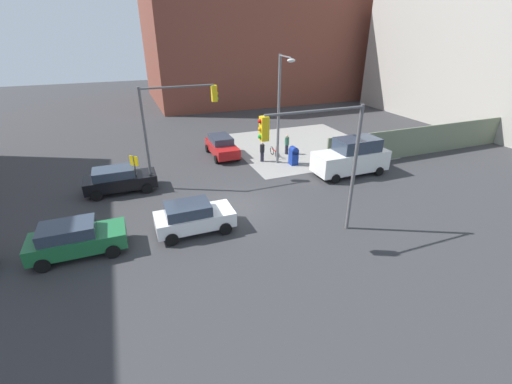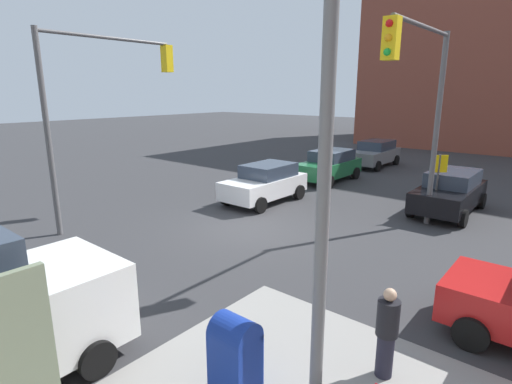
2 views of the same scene
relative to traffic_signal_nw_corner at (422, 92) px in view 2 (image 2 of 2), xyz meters
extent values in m
plane|color=#333335|center=(2.66, -4.50, -4.59)|extent=(120.00, 120.00, 0.00)
cylinder|color=#59595B|center=(-1.84, 0.00, -1.34)|extent=(0.18, 0.18, 6.50)
cylinder|color=#59595B|center=(0.42, 0.00, 1.79)|extent=(4.53, 0.12, 0.12)
cube|color=yellow|center=(2.69, 0.00, 1.26)|extent=(0.32, 0.36, 1.00)
sphere|color=red|center=(2.87, 0.00, 1.58)|extent=(0.18, 0.18, 0.18)
sphere|color=orange|center=(2.87, 0.00, 1.26)|extent=(0.18, 0.18, 0.18)
sphere|color=green|center=(2.87, 0.00, 0.94)|extent=(0.18, 0.18, 0.18)
cylinder|color=#59595B|center=(7.16, -9.00, -1.34)|extent=(0.18, 0.18, 6.50)
cylinder|color=#59595B|center=(4.76, -9.00, 1.79)|extent=(4.80, 0.12, 0.12)
cube|color=yellow|center=(2.36, -9.00, 1.26)|extent=(0.32, 0.36, 1.00)
sphere|color=red|center=(2.18, -9.00, 1.58)|extent=(0.18, 0.18, 0.18)
sphere|color=orange|center=(2.18, -9.00, 1.26)|extent=(0.18, 0.18, 0.18)
sphere|color=green|center=(2.18, -9.00, 0.94)|extent=(0.18, 0.18, 0.18)
cylinder|color=slate|center=(7.86, 1.30, -0.59)|extent=(0.20, 0.20, 8.00)
cylinder|color=#4C4C4C|center=(-2.74, -0.03, -3.39)|extent=(0.08, 0.08, 2.40)
cube|color=yellow|center=(-2.74, -0.03, -2.54)|extent=(0.48, 0.48, 0.64)
cube|color=navy|center=(8.86, 0.50, -4.02)|extent=(0.56, 0.64, 1.15)
cylinder|color=navy|center=(8.86, 0.50, -3.44)|extent=(0.56, 0.64, 0.56)
cube|color=#1E6638|center=(-5.78, -6.32, -3.90)|extent=(4.19, 1.80, 0.75)
cube|color=#2D3847|center=(-6.12, -6.32, -3.25)|extent=(2.35, 1.58, 0.55)
cylinder|color=black|center=(-4.36, -5.42, -4.27)|extent=(0.64, 0.22, 0.64)
cylinder|color=black|center=(-4.36, -7.22, -4.27)|extent=(0.64, 0.22, 0.64)
cylinder|color=black|center=(-7.21, -5.42, -4.27)|extent=(0.64, 0.22, 0.64)
cylinder|color=black|center=(-7.21, -7.22, -4.27)|extent=(0.64, 0.22, 0.64)
cube|color=slate|center=(-11.41, -6.25, -3.90)|extent=(4.27, 1.80, 0.75)
cube|color=#2D3847|center=(-11.75, -6.25, -3.25)|extent=(2.39, 1.58, 0.55)
cylinder|color=black|center=(-9.95, -5.35, -4.27)|extent=(0.64, 0.22, 0.64)
cylinder|color=black|center=(-9.95, -7.15, -4.27)|extent=(0.64, 0.22, 0.64)
cylinder|color=black|center=(-12.86, -5.35, -4.27)|extent=(0.64, 0.22, 0.64)
cylinder|color=black|center=(-12.86, -7.15, -4.27)|extent=(0.64, 0.22, 0.64)
cube|color=black|center=(-3.71, 0.20, -3.90)|extent=(4.38, 1.80, 0.75)
cube|color=#2D3847|center=(-4.06, 0.20, -3.25)|extent=(2.45, 1.58, 0.55)
cylinder|color=black|center=(-2.22, 1.10, -4.27)|extent=(0.64, 0.22, 0.64)
cylinder|color=black|center=(-2.22, -0.70, -4.27)|extent=(0.64, 0.22, 0.64)
cylinder|color=black|center=(-5.20, 1.10, -4.27)|extent=(0.64, 0.22, 0.64)
cylinder|color=black|center=(-5.20, -0.70, -4.27)|extent=(0.64, 0.22, 0.64)
cylinder|color=black|center=(5.17, 2.93, -4.27)|extent=(0.22, 0.64, 0.64)
cylinder|color=black|center=(3.37, 2.93, -4.27)|extent=(0.22, 0.64, 0.64)
cube|color=white|center=(-0.33, -6.31, -3.90)|extent=(3.98, 1.80, 0.75)
cube|color=#2D3847|center=(-0.65, -6.31, -3.25)|extent=(2.23, 1.58, 0.55)
cylinder|color=black|center=(1.02, -5.41, -4.27)|extent=(0.64, 0.22, 0.64)
cylinder|color=black|center=(1.02, -7.21, -4.27)|extent=(0.64, 0.22, 0.64)
cylinder|color=black|center=(-1.68, -5.41, -4.27)|extent=(0.64, 0.22, 0.64)
cylinder|color=black|center=(-1.68, -7.21, -4.27)|extent=(0.64, 0.22, 0.64)
cylinder|color=black|center=(9.91, -3.75, -4.27)|extent=(0.64, 0.22, 0.64)
cylinder|color=black|center=(9.91, -1.65, -4.27)|extent=(0.64, 0.22, 0.64)
cylinder|color=black|center=(6.86, 2.00, -3.52)|extent=(0.36, 0.36, 0.61)
sphere|color=tan|center=(6.86, 2.00, -3.11)|extent=(0.21, 0.21, 0.21)
cylinder|color=#1E1E2D|center=(6.86, 2.00, -4.21)|extent=(0.28, 0.28, 0.77)
camera|label=1|loc=(-3.00, -21.70, 4.95)|focal=24.00mm
camera|label=2|loc=(12.61, 4.03, 0.00)|focal=28.00mm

